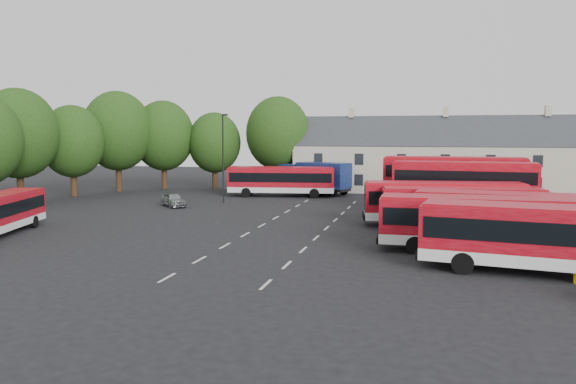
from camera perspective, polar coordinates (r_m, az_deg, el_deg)
name	(u,v)px	position (r m, az deg, el deg)	size (l,w,h in m)	color
ground	(254,230)	(40.89, -3.49, -3.86)	(140.00, 140.00, 0.00)	black
lane_markings	(294,227)	(42.13, 0.59, -3.55)	(5.15, 33.80, 0.01)	beige
treeline	(131,136)	(66.49, -15.68, 5.51)	(29.92, 32.59, 12.01)	black
terrace_houses	(444,160)	(68.50, 15.60, 3.16)	(35.70, 7.13, 10.06)	beige
bus_row_a	(550,234)	(30.28, 25.04, -3.91)	(12.49, 4.48, 3.46)	silver
bus_row_b	(482,220)	(34.57, 19.07, -2.66)	(11.73, 2.91, 3.31)	silver
bus_row_c	(507,213)	(38.17, 21.33, -2.01)	(11.66, 3.78, 3.24)	silver
bus_row_d	(462,205)	(41.65, 17.24, -1.30)	(11.43, 4.17, 3.16)	silver
bus_row_e	(444,200)	(43.78, 15.53, -0.77)	(12.05, 4.43, 3.33)	silver
bus_dd_south	(464,186)	(48.26, 17.41, 0.57)	(11.56, 3.59, 4.66)	silver
bus_dd_north	(454,181)	(51.35, 16.47, 1.08)	(12.13, 3.28, 4.93)	silver
bus_north	(281,179)	(61.93, -0.68, 1.36)	(11.91, 4.18, 3.30)	silver
box_truck	(316,176)	(64.39, 2.82, 1.60)	(8.75, 5.61, 3.67)	black
silver_car	(173,200)	(54.71, -11.58, -0.78)	(1.55, 3.85, 1.31)	#989B9F
lamppost	(223,156)	(56.57, -6.59, 3.68)	(0.61, 0.26, 8.89)	black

